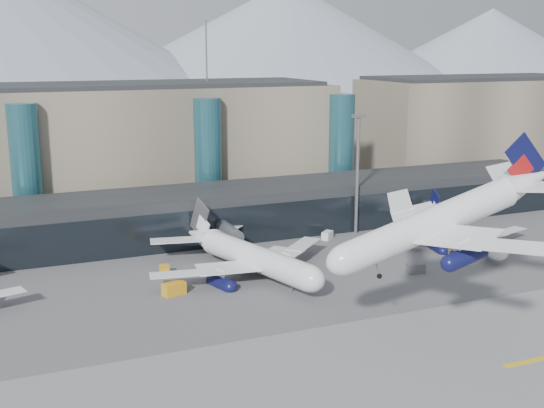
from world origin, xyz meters
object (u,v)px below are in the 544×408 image
at_px(veh_d, 327,235).
at_px(veh_h, 174,289).
at_px(veh_e, 489,242).
at_px(jet_parked_right, 459,226).
at_px(veh_b, 164,271).
at_px(jet_parked_mid, 242,246).
at_px(veh_c, 416,268).
at_px(hero_jet, 451,210).
at_px(lightmast_mid, 357,167).

height_order(veh_d, veh_h, veh_h).
xyz_separation_m(veh_d, veh_e, (27.96, -16.87, 0.06)).
distance_m(veh_d, veh_h, 42.94).
bearing_deg(jet_parked_right, veh_d, 67.86).
relative_size(veh_d, veh_e, 0.93).
height_order(veh_b, veh_d, veh_b).
distance_m(jet_parked_mid, veh_c, 31.13).
bearing_deg(veh_c, veh_e, 29.24).
relative_size(hero_jet, veh_e, 11.77).
distance_m(jet_parked_mid, veh_e, 52.03).
height_order(jet_parked_mid, veh_d, jet_parked_mid).
xyz_separation_m(veh_d, veh_h, (-38.04, -19.92, 0.18)).
bearing_deg(lightmast_mid, jet_parked_right, -46.49).
bearing_deg(hero_jet, veh_c, 67.17).
bearing_deg(veh_b, jet_parked_mid, -93.68).
height_order(hero_jet, veh_e, hero_jet).
xyz_separation_m(hero_jet, jet_parked_right, (29.48, 35.54, -13.89)).
distance_m(lightmast_mid, veh_e, 30.68).
height_order(hero_jet, veh_d, hero_jet).
bearing_deg(veh_e, veh_d, 167.19).
bearing_deg(veh_c, hero_jet, -106.83).
relative_size(veh_e, veh_h, 0.86).
bearing_deg(veh_h, veh_b, 67.81).
height_order(hero_jet, veh_b, hero_jet).
xyz_separation_m(jet_parked_right, veh_d, (-22.80, 13.70, -3.12)).
bearing_deg(veh_b, veh_d, -63.63).
xyz_separation_m(lightmast_mid, jet_parked_mid, (-31.71, -15.48, -9.64)).
distance_m(hero_jet, veh_b, 52.63).
bearing_deg(jet_parked_mid, veh_e, -110.69).
xyz_separation_m(jet_parked_right, veh_h, (-60.84, -6.22, -2.94)).
xyz_separation_m(jet_parked_right, veh_c, (-18.22, -11.94, -3.09)).
xyz_separation_m(jet_parked_right, veh_b, (-59.96, 3.85, -3.12)).
bearing_deg(jet_parked_right, jet_parked_mid, 98.58).
distance_m(jet_parked_right, veh_h, 61.22).
bearing_deg(veh_h, hero_jet, -60.29).
distance_m(veh_c, veh_e, 24.97).
height_order(jet_parked_right, veh_c, jet_parked_right).
xyz_separation_m(veh_b, veh_e, (65.12, -7.02, 0.05)).
bearing_deg(jet_parked_right, lightmast_mid, 52.36).
relative_size(lightmast_mid, jet_parked_mid, 0.65).
relative_size(veh_b, veh_d, 1.00).
bearing_deg(veh_e, veh_b, -167.86).
bearing_deg(jet_parked_mid, jet_parked_right, -107.22).
height_order(jet_parked_right, veh_h, jet_parked_right).
relative_size(jet_parked_mid, jet_parked_right, 1.22).
distance_m(veh_c, veh_h, 43.00).
relative_size(hero_jet, veh_d, 12.71).
height_order(jet_parked_mid, veh_c, jet_parked_mid).
relative_size(veh_c, veh_e, 0.99).
relative_size(jet_parked_right, veh_h, 8.80).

